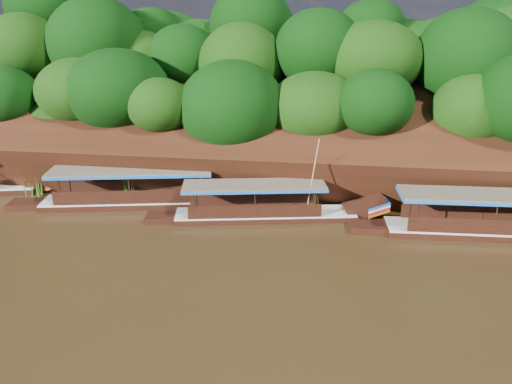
% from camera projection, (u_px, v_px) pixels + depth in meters
% --- Properties ---
extents(ground, '(160.00, 160.00, 0.00)m').
position_uv_depth(ground, '(286.00, 271.00, 26.50)').
color(ground, black).
rests_on(ground, ground).
extents(riverbank, '(120.00, 30.06, 19.40)m').
position_uv_depth(riverbank, '(309.00, 140.00, 47.12)').
color(riverbank, black).
rests_on(riverbank, ground).
extents(boat_1, '(14.28, 4.85, 6.08)m').
position_uv_depth(boat_1, '(276.00, 211.00, 33.35)').
color(boat_1, black).
rests_on(boat_1, ground).
extents(boat_2, '(17.22, 5.81, 7.00)m').
position_uv_depth(boat_2, '(158.00, 197.00, 35.83)').
color(boat_2, black).
rests_on(boat_2, ground).
extents(reeds, '(49.87, 2.39, 2.17)m').
position_uv_depth(reeds, '(262.00, 194.00, 35.38)').
color(reeds, '#32681A').
rests_on(reeds, ground).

